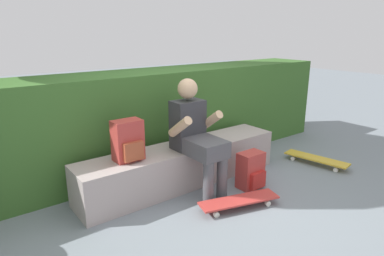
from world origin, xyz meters
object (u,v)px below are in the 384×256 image
(bench_main, at_px, (183,165))
(skateboard_beside_bench, at_px, (316,159))
(backpack_on_bench, at_px, (128,141))
(person_skater, at_px, (196,133))
(skateboard_near_person, at_px, (239,201))
(backpack_on_ground, at_px, (251,171))

(bench_main, height_order, skateboard_beside_bench, bench_main)
(skateboard_beside_bench, xyz_separation_m, backpack_on_bench, (-2.34, 0.59, 0.56))
(person_skater, xyz_separation_m, skateboard_near_person, (0.09, -0.56, -0.57))
(person_skater, height_order, skateboard_near_person, person_skater)
(skateboard_near_person, relative_size, backpack_on_ground, 2.06)
(person_skater, relative_size, backpack_on_bench, 2.98)
(person_skater, bearing_deg, backpack_on_ground, -31.81)
(skateboard_near_person, xyz_separation_m, backpack_on_ground, (0.42, 0.25, 0.12))
(skateboard_near_person, bearing_deg, backpack_on_bench, 134.81)
(skateboard_beside_bench, relative_size, backpack_on_bench, 2.06)
(bench_main, xyz_separation_m, skateboard_beside_bench, (1.68, -0.60, -0.15))
(backpack_on_ground, bearing_deg, person_skater, 148.19)
(person_skater, bearing_deg, skateboard_beside_bench, -12.91)
(backpack_on_ground, bearing_deg, skateboard_near_person, -149.65)
(bench_main, distance_m, backpack_on_ground, 0.75)
(bench_main, height_order, skateboard_near_person, bench_main)
(bench_main, relative_size, skateboard_beside_bench, 2.93)
(backpack_on_ground, bearing_deg, bench_main, 134.65)
(person_skater, relative_size, skateboard_near_person, 1.44)
(skateboard_near_person, relative_size, skateboard_beside_bench, 1.00)
(person_skater, bearing_deg, skateboard_near_person, -80.62)
(skateboard_near_person, bearing_deg, skateboard_beside_bench, 6.59)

